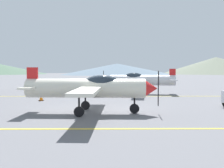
{
  "coord_description": "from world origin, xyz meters",
  "views": [
    {
      "loc": [
        0.88,
        -13.7,
        2.35
      ],
      "look_at": [
        1.01,
        6.0,
        1.2
      ],
      "focal_mm": 37.04,
      "sensor_mm": 36.0,
      "label": 1
    }
  ],
  "objects": [
    {
      "name": "apron_line_near",
      "position": [
        0.0,
        -4.54,
        0.01
      ],
      "size": [
        80.0,
        0.16,
        0.01
      ],
      "primitive_type": "cube",
      "color": "yellow",
      "rests_on": "ground_plane"
    },
    {
      "name": "traffic_cone_front",
      "position": [
        -4.52,
        4.19,
        0.29
      ],
      "size": [
        0.36,
        0.36,
        0.59
      ],
      "color": "black",
      "rests_on": "ground_plane"
    },
    {
      "name": "ground_plane",
      "position": [
        0.0,
        0.0,
        0.0
      ],
      "size": [
        400.0,
        400.0,
        0.0
      ],
      "primitive_type": "plane",
      "color": "slate"
    },
    {
      "name": "hill_centerright",
      "position": [
        72.28,
        142.38,
        5.72
      ],
      "size": [
        73.11,
        73.11,
        11.44
      ],
      "primitive_type": "cone",
      "color": "slate",
      "rests_on": "ground_plane"
    },
    {
      "name": "apron_line_far",
      "position": [
        0.0,
        7.27,
        0.01
      ],
      "size": [
        80.0,
        0.16,
        0.01
      ],
      "primitive_type": "cube",
      "color": "yellow",
      "rests_on": "ground_plane"
    },
    {
      "name": "hill_centerleft",
      "position": [
        4.59,
        117.58,
        3.15
      ],
      "size": [
        63.44,
        63.44,
        6.3
      ],
      "primitive_type": "cone",
      "color": "slate",
      "rests_on": "ground_plane"
    },
    {
      "name": "airplane_mid",
      "position": [
        3.8,
        9.49,
        1.42
      ],
      "size": [
        7.38,
        8.46,
        2.53
      ],
      "color": "silver",
      "rests_on": "ground_plane"
    },
    {
      "name": "airplane_near",
      "position": [
        -0.19,
        -1.07,
        1.42
      ],
      "size": [
        7.32,
        8.43,
        2.53
      ],
      "color": "silver",
      "rests_on": "ground_plane"
    }
  ]
}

